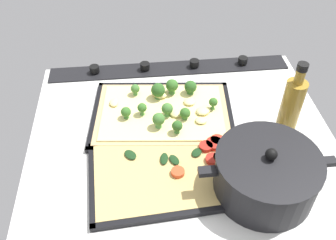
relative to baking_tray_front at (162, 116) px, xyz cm
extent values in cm
cube|color=silver|center=(-4.09, 9.19, -1.87)|extent=(73.75, 66.79, 3.00)
cube|color=black|center=(-4.09, -20.71, 0.03)|extent=(70.80, 7.00, 0.80)
cylinder|color=black|center=(-26.21, -20.71, 1.33)|extent=(2.80, 2.80, 1.80)
cylinder|color=black|center=(-11.46, -20.71, 1.33)|extent=(2.80, 2.80, 1.80)
cylinder|color=black|center=(3.29, -20.71, 1.33)|extent=(2.80, 2.80, 1.80)
cylinder|color=black|center=(18.04, -20.71, 1.33)|extent=(2.80, 2.80, 1.80)
cube|color=black|center=(0.00, 0.00, -0.12)|extent=(38.15, 28.91, 0.50)
cube|color=black|center=(-1.20, -12.09, 0.28)|extent=(35.75, 4.73, 1.30)
cube|color=black|center=(1.20, 12.09, 0.28)|extent=(35.75, 4.73, 1.30)
cube|color=black|center=(-17.22, 1.71, 0.28)|extent=(3.71, 25.50, 1.30)
cube|color=black|center=(17.22, -1.71, 0.28)|extent=(3.71, 25.50, 1.30)
cube|color=tan|center=(0.00, 0.00, 0.63)|extent=(35.52, 26.28, 1.00)
cube|color=#EFDB8C|center=(0.00, 0.00, 1.33)|extent=(32.64, 23.72, 0.40)
cone|color=#68AD54|center=(6.53, -7.52, 2.03)|extent=(1.31, 1.31, 1.00)
sphere|color=#427533|center=(6.53, -7.52, 3.43)|extent=(2.39, 2.39, 2.39)
cone|color=#5B9F46|center=(9.17, 1.52, 2.02)|extent=(1.38, 1.38, 0.97)
sphere|color=#386B28|center=(9.17, 1.52, 3.44)|extent=(2.51, 2.51, 2.51)
cone|color=#4D8B3F|center=(-2.80, 7.99, 2.13)|extent=(1.40, 1.40, 1.20)
sphere|color=#2D5B23|center=(-2.80, 7.99, 3.69)|extent=(2.55, 2.55, 2.55)
cone|color=#5B9F46|center=(5.11, 0.64, 2.18)|extent=(1.30, 1.30, 1.29)
sphere|color=#386B28|center=(5.11, 0.64, 3.70)|extent=(2.36, 2.36, 2.36)
cone|color=#4D8B3F|center=(-8.13, -6.54, 1.98)|extent=(1.82, 1.82, 0.90)
sphere|color=#2D5B23|center=(-8.13, -6.54, 3.67)|extent=(3.31, 3.31, 3.31)
cone|color=#68AD54|center=(-1.07, 1.75, 2.13)|extent=(1.58, 1.58, 1.20)
sphere|color=#427533|center=(-1.07, 1.75, 3.81)|extent=(2.87, 2.87, 2.87)
cone|color=#5B9F46|center=(-5.33, 3.28, 1.93)|extent=(1.46, 1.46, 0.80)
sphere|color=#386B28|center=(-5.33, 3.28, 3.33)|extent=(2.65, 2.65, 2.65)
cone|color=#68AD54|center=(1.40, 5.60, 2.22)|extent=(1.67, 1.67, 1.37)
sphere|color=#427533|center=(1.40, 5.60, 4.05)|extent=(3.04, 3.04, 3.04)
cone|color=#5B9F46|center=(-12.91, 0.41, 2.23)|extent=(1.23, 1.23, 1.39)
sphere|color=#386B28|center=(-12.91, 0.41, 3.77)|extent=(2.24, 2.24, 2.24)
cone|color=#5B9F46|center=(-3.23, -7.09, 2.19)|extent=(1.83, 1.83, 1.31)
sphere|color=#386B28|center=(-3.23, -7.09, 4.09)|extent=(3.33, 3.33, 3.33)
cone|color=#4D8B3F|center=(0.61, -5.54, 2.11)|extent=(2.02, 2.02, 1.16)
sphere|color=#2D5B23|center=(0.61, -5.54, 4.06)|extent=(3.67, 3.67, 3.67)
ellipsoid|color=#EFDB8C|center=(-10.17, 1.58, 2.07)|extent=(4.59, 4.39, 1.25)
ellipsoid|color=#EFDB8C|center=(0.14, -6.21, 2.14)|extent=(5.16, 4.97, 1.42)
ellipsoid|color=#EFDB8C|center=(-9.13, 4.96, 1.96)|extent=(2.99, 2.65, 1.01)
ellipsoid|color=#EFDB8C|center=(-3.19, 1.88, 1.99)|extent=(3.83, 3.54, 1.08)
ellipsoid|color=#EFDB8C|center=(-7.30, -2.41, 1.98)|extent=(3.37, 3.30, 1.05)
ellipsoid|color=#EFDB8C|center=(12.33, -4.01, 1.97)|extent=(2.48, 3.12, 1.03)
cube|color=black|center=(0.33, 19.29, -0.12)|extent=(36.03, 24.84, 0.50)
cube|color=black|center=(0.99, 8.53, 0.28)|extent=(34.72, 3.32, 1.30)
cube|color=black|center=(-0.33, 30.05, 0.28)|extent=(34.72, 3.32, 1.30)
cube|color=black|center=(-16.39, 18.27, 0.28)|extent=(2.59, 22.79, 1.30)
cube|color=black|center=(17.05, 20.32, 0.28)|extent=(2.59, 22.79, 1.30)
cube|color=tan|center=(0.33, 19.29, 0.58)|extent=(33.49, 22.30, 0.90)
cylinder|color=#D14723|center=(-11.93, 17.16, 1.53)|extent=(4.17, 4.17, 1.00)
cylinder|color=#B22319|center=(-8.88, 13.26, 1.53)|extent=(3.19, 3.19, 1.00)
cylinder|color=#B22319|center=(-13.24, 24.20, 1.53)|extent=(3.18, 3.18, 1.00)
cylinder|color=#B22319|center=(-9.71, 17.27, 1.53)|extent=(3.27, 3.27, 1.00)
cylinder|color=#D14723|center=(-1.50, 20.12, 1.53)|extent=(2.92, 2.92, 1.00)
cylinder|color=#B22319|center=(-11.00, 12.58, 1.53)|extent=(4.03, 4.03, 1.00)
cylinder|color=red|center=(-11.88, 11.64, 1.53)|extent=(3.28, 3.28, 1.00)
ellipsoid|color=#193819|center=(8.57, 13.93, 1.43)|extent=(3.77, 4.02, 0.60)
ellipsoid|color=#193819|center=(-6.49, 14.81, 1.43)|extent=(3.41, 3.58, 0.60)
ellipsoid|color=#193819|center=(-10.73, 12.02, 1.43)|extent=(3.79, 3.86, 0.60)
ellipsoid|color=#193819|center=(1.08, 15.88, 1.43)|extent=(2.33, 3.69, 0.60)
ellipsoid|color=#193819|center=(-1.13, 16.44, 1.43)|extent=(2.97, 3.66, 0.60)
cylinder|color=black|center=(-18.95, 25.02, 4.19)|extent=(21.01, 21.01, 9.12)
cylinder|color=black|center=(-18.95, 25.02, 9.15)|extent=(21.43, 21.43, 0.80)
sphere|color=black|center=(-18.95, 25.02, 10.75)|extent=(2.40, 2.40, 2.40)
cube|color=black|center=(-31.25, 25.02, 7.11)|extent=(3.60, 2.00, 1.20)
cube|color=black|center=(-6.64, 25.02, 7.11)|extent=(3.60, 2.00, 1.20)
cylinder|color=olive|center=(-29.42, 8.40, 7.10)|extent=(4.85, 4.85, 14.94)
cylinder|color=olive|center=(-29.42, 8.40, 16.32)|extent=(2.18, 2.18, 3.50)
cylinder|color=black|center=(-29.42, 8.40, 18.87)|extent=(2.43, 2.43, 1.60)
camera|label=1|loc=(5.90, 71.06, 64.98)|focal=40.07mm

